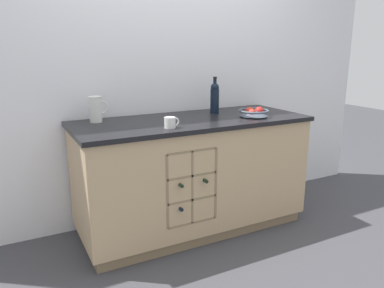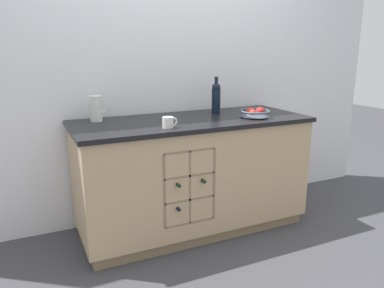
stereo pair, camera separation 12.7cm
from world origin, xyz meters
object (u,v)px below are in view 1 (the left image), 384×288
fruit_bowl (254,112)px  ceramic_mug (170,122)px  standing_wine_bottle (215,97)px  white_pitcher (96,109)px

fruit_bowl → ceramic_mug: bearing=-174.2°
fruit_bowl → standing_wine_bottle: (-0.20, 0.30, 0.10)m
standing_wine_bottle → white_pitcher: bearing=175.6°
white_pitcher → standing_wine_bottle: size_ratio=0.63×
white_pitcher → standing_wine_bottle: 1.00m
white_pitcher → ceramic_mug: size_ratio=1.75×
fruit_bowl → standing_wine_bottle: 0.37m
fruit_bowl → white_pitcher: (-1.20, 0.38, 0.06)m
fruit_bowl → ceramic_mug: 0.79m
fruit_bowl → standing_wine_bottle: standing_wine_bottle is taller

